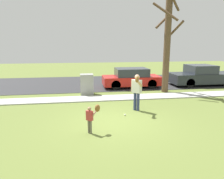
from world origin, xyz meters
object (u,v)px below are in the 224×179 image
(person_adult, at_px, (137,89))
(person_child, at_px, (92,115))
(utility_cabinet, at_px, (87,84))
(parked_pickup_dark, at_px, (204,76))
(baseball, at_px, (125,115))
(parked_hatchback_red, at_px, (131,78))
(street_tree_near, at_px, (167,42))

(person_adult, distance_m, person_child, 3.07)
(utility_cabinet, xyz_separation_m, parked_pickup_dark, (8.69, 1.79, 0.05))
(utility_cabinet, bearing_deg, parked_pickup_dark, 11.63)
(baseball, relative_size, parked_hatchback_red, 0.02)
(person_adult, bearing_deg, parked_hatchback_red, -146.52)
(baseball, xyz_separation_m, parked_pickup_dark, (7.25, 5.94, 0.64))
(parked_hatchback_red, height_order, parked_pickup_dark, parked_pickup_dark)
(person_adult, xyz_separation_m, utility_cabinet, (-2.10, 3.54, -0.40))
(person_child, distance_m, utility_cabinet, 5.72)
(person_child, xyz_separation_m, parked_hatchback_red, (3.21, 7.49, 0.01))
(utility_cabinet, xyz_separation_m, parked_hatchback_red, (3.18, 1.77, 0.04))
(utility_cabinet, height_order, street_tree_near, street_tree_near)
(person_child, relative_size, street_tree_near, 0.17)
(baseball, height_order, parked_pickup_dark, parked_pickup_dark)
(person_child, relative_size, parked_hatchback_red, 0.25)
(person_child, bearing_deg, baseball, 1.63)
(street_tree_near, distance_m, parked_hatchback_red, 3.51)
(person_adult, distance_m, street_tree_near, 4.99)
(person_adult, relative_size, baseball, 22.46)
(person_adult, xyz_separation_m, parked_pickup_dark, (6.59, 5.33, -0.35))
(person_adult, xyz_separation_m, parked_hatchback_red, (1.07, 5.31, -0.37))
(baseball, distance_m, parked_pickup_dark, 9.39)
(person_adult, relative_size, street_tree_near, 0.28)
(baseball, xyz_separation_m, parked_hatchback_red, (1.73, 5.92, 0.62))
(baseball, bearing_deg, person_child, -133.28)
(person_child, height_order, baseball, person_child)
(person_child, bearing_deg, person_adult, 0.46)
(person_child, relative_size, utility_cabinet, 0.79)
(person_child, height_order, utility_cabinet, utility_cabinet)
(baseball, relative_size, utility_cabinet, 0.06)
(utility_cabinet, bearing_deg, person_adult, -59.31)
(person_adult, xyz_separation_m, person_child, (-2.14, -2.18, -0.38))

